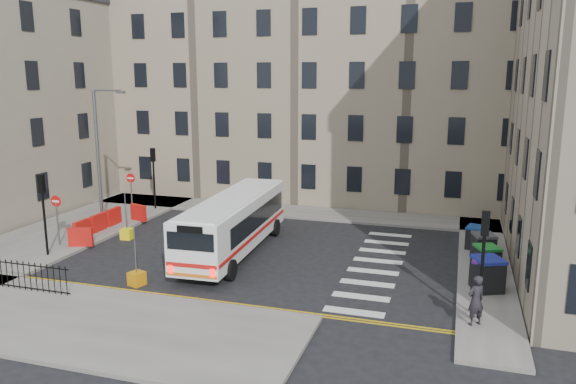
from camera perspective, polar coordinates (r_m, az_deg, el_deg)
The scene contains 22 objects.
ground at distance 28.75m, azimuth 1.04°, elevation -6.49°, with size 120.00×120.00×0.00m, color black.
pavement_north at distance 38.44m, azimuth -3.97°, elevation -1.67°, with size 36.00×3.20×0.15m, color slate.
pavement_east at distance 31.55m, azimuth 19.14°, elevation -5.35°, with size 2.40×26.00×0.15m, color slate.
pavement_west at distance 35.88m, azimuth -20.52°, elevation -3.40°, with size 6.00×22.00×0.15m, color slate.
pavement_sw at distance 23.59m, azimuth -23.27°, elevation -11.52°, with size 20.00×6.00×0.15m, color slate.
terrace_north at distance 44.19m, azimuth -2.08°, elevation 11.29°, with size 38.30×10.80×17.20m.
traffic_light_east at distance 21.64m, azimuth 19.25°, elevation -5.42°, with size 0.28×0.22×4.10m.
traffic_light_nw at distance 38.63m, azimuth -13.50°, elevation 2.32°, with size 0.28×0.22×4.10m.
traffic_light_sw at distance 30.26m, azimuth -23.63°, elevation -0.94°, with size 0.28×0.22×4.10m.
streetlamp at distance 35.25m, azimuth -18.74°, elevation 3.55°, with size 0.50×0.22×8.14m.
no_entry_north at distance 37.36m, azimuth -15.66°, elevation 0.66°, with size 0.60×0.08×3.00m.
no_entry_south at distance 31.85m, azimuth -22.45°, elevation -1.70°, with size 0.60×0.08×3.00m.
roadworks_barriers at distance 34.09m, azimuth -18.21°, elevation -3.02°, with size 1.66×6.26×1.00m.
bus at distance 28.85m, azimuth -5.51°, elevation -3.01°, with size 3.07×10.80×2.90m.
wheelie_bin_a at distance 25.20m, azimuth 19.59°, elevation -7.83°, with size 1.53×1.61×1.40m.
wheelie_bin_b at distance 25.39m, azimuth 19.41°, elevation -7.78°, with size 1.20×1.33×1.30m.
wheelie_bin_c at distance 27.40m, azimuth 19.53°, elevation -6.43°, with size 1.33×1.41×1.23m.
wheelie_bin_d at distance 29.29m, azimuth 19.24°, elevation -5.22°, with size 1.27×1.37×1.26m.
wheelie_bin_e at distance 30.86m, azimuth 18.55°, elevation -4.38°, with size 1.15×1.25×1.18m.
pedestrian at distance 21.63m, azimuth 18.54°, elevation -10.39°, with size 0.68×0.45×1.88m, color black.
bollard_yellow at distance 32.77m, azimuth -16.03°, elevation -4.10°, with size 0.60×0.60×0.60m, color #FFEA0E.
bollard_chevron at distance 25.68m, azimuth -15.11°, elevation -8.49°, with size 0.60×0.60×0.60m, color #C87E0B.
Camera 1 is at (7.59, -26.21, 9.05)m, focal length 35.00 mm.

